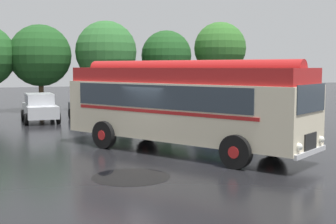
{
  "coord_description": "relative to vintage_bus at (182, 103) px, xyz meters",
  "views": [
    {
      "loc": [
        -5.96,
        -16.73,
        3.26
      ],
      "look_at": [
        0.84,
        1.02,
        1.4
      ],
      "focal_mm": 50.0,
      "sensor_mm": 36.0,
      "label": 1
    }
  ],
  "objects": [
    {
      "name": "box_van",
      "position": [
        7.23,
        11.21,
        -0.53
      ],
      "size": [
        2.56,
        5.86,
        2.5
      ],
      "color": "navy",
      "rests_on": "ground"
    },
    {
      "name": "car_mid_left",
      "position": [
        -1.13,
        11.64,
        -1.05
      ],
      "size": [
        2.25,
        4.34,
        1.66
      ],
      "color": "#4C5156",
      "rests_on": "ground"
    },
    {
      "name": "car_mid_right",
      "position": [
        1.95,
        12.18,
        -1.05
      ],
      "size": [
        2.34,
        4.38,
        1.66
      ],
      "color": "silver",
      "rests_on": "ground"
    },
    {
      "name": "car_far_right",
      "position": [
        4.53,
        11.89,
        -1.05
      ],
      "size": [
        2.2,
        4.32,
        1.66
      ],
      "color": "#B7BABF",
      "rests_on": "ground"
    },
    {
      "name": "car_near_left",
      "position": [
        -4.05,
        12.16,
        -1.05
      ],
      "size": [
        1.98,
        4.21,
        1.66
      ],
      "color": "#B7BABF",
      "rests_on": "ground"
    },
    {
      "name": "ground_plane",
      "position": [
        -0.85,
        0.49,
        -1.89
      ],
      "size": [
        120.0,
        120.0,
        0.0
      ],
      "primitive_type": "plane",
      "color": "black"
    },
    {
      "name": "tree_extra_right",
      "position": [
        10.85,
        17.78,
        2.85
      ],
      "size": [
        4.2,
        4.2,
        6.83
      ],
      "color": "#4C3823",
      "rests_on": "ground"
    },
    {
      "name": "tree_far_right",
      "position": [
        6.2,
        18.18,
        2.21
      ],
      "size": [
        3.93,
        3.93,
        6.07
      ],
      "color": "#4C3823",
      "rests_on": "ground"
    },
    {
      "name": "puddle_patch",
      "position": [
        -2.97,
        -3.17,
        -1.89
      ],
      "size": [
        2.33,
        2.33,
        0.01
      ],
      "primitive_type": "cylinder",
      "color": "black",
      "rests_on": "ground"
    },
    {
      "name": "vintage_bus",
      "position": [
        0.0,
        0.0,
        0.0
      ],
      "size": [
        7.24,
        9.93,
        3.49
      ],
      "color": "beige",
      "rests_on": "ground"
    },
    {
      "name": "tree_right_of_centre",
      "position": [
        1.31,
        17.82,
        2.44
      ],
      "size": [
        4.51,
        4.51,
        6.61
      ],
      "color": "#4C3823",
      "rests_on": "ground"
    },
    {
      "name": "tree_centre",
      "position": [
        -3.23,
        18.73,
        2.15
      ],
      "size": [
        4.45,
        4.45,
        6.27
      ],
      "color": "#4C3823",
      "rests_on": "ground"
    }
  ]
}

